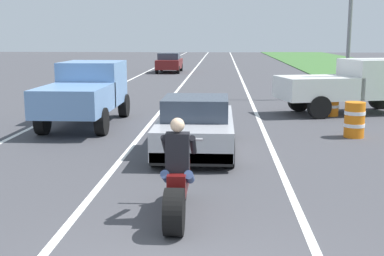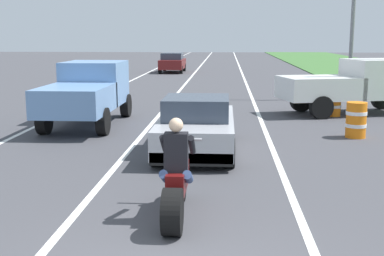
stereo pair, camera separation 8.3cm
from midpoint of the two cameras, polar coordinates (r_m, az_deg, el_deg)
The scene contains 11 objects.
lane_stripe_left_solid at distance 25.93m, azimuth -9.94°, elevation 4.02°, with size 0.14×120.00×0.01m, color white.
lane_stripe_right_solid at distance 25.27m, azimuth 6.20°, elevation 3.95°, with size 0.14×120.00×0.01m, color white.
lane_stripe_centre_dashed at distance 25.35m, azimuth -1.97°, elevation 4.03°, with size 0.14×120.00×0.01m, color white.
motorcycle_with_rider at distance 7.83m, azimuth -1.93°, elevation -6.28°, with size 0.70×2.21×1.62m.
sports_car_silver at distance 12.47m, azimuth 0.27°, elevation 0.22°, with size 1.84×4.30×1.37m.
pickup_truck_left_lane_light_blue at distance 16.39m, azimuth -12.05°, elevation 4.15°, with size 2.02×4.80×1.98m.
pickup_truck_right_shoulder_white at distance 19.31m, azimuth 17.40°, elevation 4.82°, with size 5.14×3.14×1.98m.
traffic_light_mast_near at distance 23.41m, azimuth 14.11°, elevation 12.96°, with size 4.44×0.34×6.00m.
construction_barrel_nearest at distance 14.89m, azimuth 17.75°, elevation 0.91°, with size 0.58×0.58×1.00m.
construction_barrel_mid at distance 18.65m, azimuth 15.30°, elevation 2.88°, with size 0.58×0.58×1.00m.
distant_car_far_ahead at distance 39.16m, azimuth -2.64°, elevation 7.43°, with size 1.80×4.00×1.50m.
Camera 1 is at (0.52, -5.08, 2.85)m, focal length 47.16 mm.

